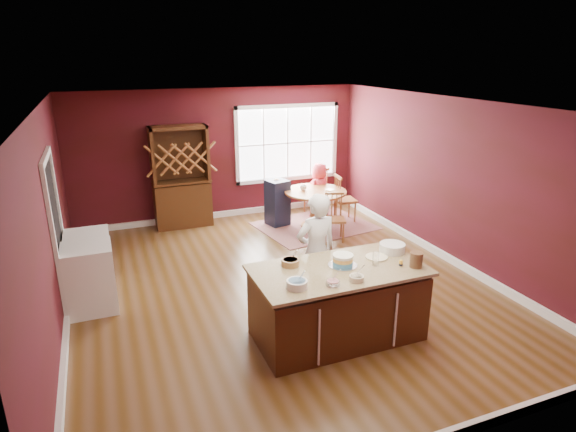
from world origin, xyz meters
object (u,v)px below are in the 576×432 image
object	(u,v)px
baker	(316,252)
chair_east	(345,198)
chair_south	(335,217)
dryer	(90,261)
chair_north	(315,190)
kitchen_island	(337,304)
washer	(90,278)
high_chair	(277,202)
hutch	(181,177)
seated_woman	(319,190)
dining_table	(315,201)
toddler	(274,187)
layer_cake	(343,260)

from	to	relation	value
baker	chair_east	size ratio (longest dim) A/B	1.63
chair_south	dryer	size ratio (longest dim) A/B	1.01
chair_north	dryer	bearing A→B (deg)	10.17
chair_east	chair_north	world-z (taller)	chair_north
kitchen_island	washer	xyz separation A→B (m)	(-2.81, 1.84, 0.03)
high_chair	hutch	distance (m)	1.98
baker	high_chair	size ratio (longest dim) A/B	1.67
chair_north	seated_woman	xyz separation A→B (m)	(-0.04, -0.27, 0.07)
kitchen_island	chair_north	distance (m)	4.87
dryer	kitchen_island	bearing A→B (deg)	-41.39
washer	seated_woman	bearing A→B (deg)	27.94
dining_table	toddler	distance (m)	0.87
chair_south	toddler	world-z (taller)	toddler
dining_table	dryer	size ratio (longest dim) A/B	1.39
chair_south	washer	distance (m)	4.39
dining_table	chair_east	size ratio (longest dim) A/B	1.24
layer_cake	toddler	distance (m)	4.08
toddler	washer	world-z (taller)	toddler
chair_north	toddler	world-z (taller)	chair_north
kitchen_island	washer	world-z (taller)	washer
chair_east	kitchen_island	bearing A→B (deg)	156.62
chair_east	chair_south	xyz separation A→B (m)	(-0.70, -0.91, -0.05)
chair_north	toddler	distance (m)	1.23
kitchen_island	high_chair	world-z (taller)	high_chair
toddler	hutch	world-z (taller)	hutch
high_chair	toddler	distance (m)	0.33
kitchen_island	dryer	bearing A→B (deg)	138.61
kitchen_island	chair_north	world-z (taller)	chair_north
dining_table	chair_south	distance (m)	0.84
seated_woman	dryer	xyz separation A→B (m)	(-4.56, -1.78, -0.14)
chair_south	kitchen_island	bearing A→B (deg)	-96.55
kitchen_island	chair_east	distance (m)	4.38
hutch	washer	size ratio (longest dim) A/B	2.19
chair_south	hutch	xyz separation A→B (m)	(-2.49, 1.86, 0.56)
high_chair	chair_north	bearing A→B (deg)	6.88
toddler	high_chair	bearing A→B (deg)	20.87
baker	chair_east	distance (m)	3.71
high_chair	hutch	xyz separation A→B (m)	(-1.79, 0.65, 0.53)
washer	dryer	xyz separation A→B (m)	(0.00, 0.64, -0.02)
dryer	hutch	bearing A→B (deg)	52.40
kitchen_island	chair_south	xyz separation A→B (m)	(1.45, 2.91, 0.01)
chair_south	chair_north	xyz separation A→B (m)	(0.34, 1.62, 0.07)
layer_cake	hutch	world-z (taller)	hutch
layer_cake	hutch	bearing A→B (deg)	103.36
kitchen_island	chair_north	size ratio (longest dim) A/B	1.99
chair_north	washer	bearing A→B (deg)	16.47
hutch	kitchen_island	bearing A→B (deg)	-77.74
layer_cake	seated_woman	size ratio (longest dim) A/B	0.30
high_chair	dryer	distance (m)	3.93
chair_east	seated_woman	world-z (taller)	seated_woman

